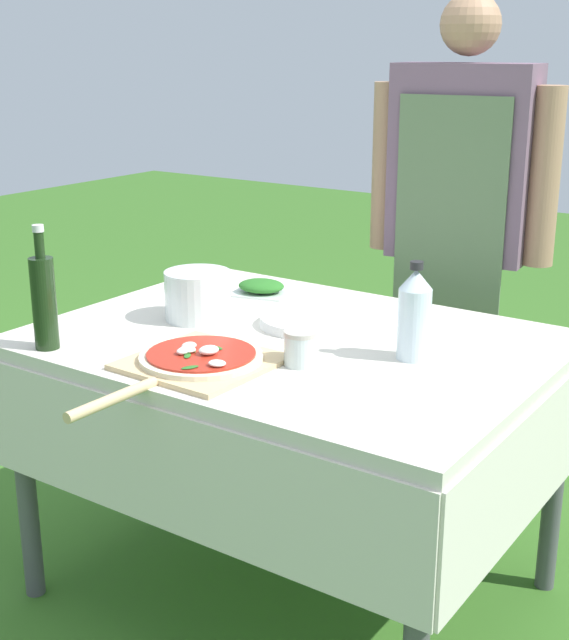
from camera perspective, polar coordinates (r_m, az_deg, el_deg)
ground_plane at (r=2.52m, az=0.46°, el=-16.82°), size 12.00×12.00×0.00m
prep_table at (r=2.23m, az=0.50°, el=-3.26°), size 1.25×0.94×0.72m
person_cook at (r=2.80m, az=11.13°, el=6.76°), size 0.58×0.23×1.56m
pizza_on_peel at (r=2.01m, az=-5.62°, el=-2.60°), size 0.31×0.55×0.05m
oil_bottle at (r=2.16m, az=-15.15°, el=1.24°), size 0.06×0.06×0.30m
water_bottle at (r=2.04m, az=8.32°, el=0.39°), size 0.08×0.08×0.23m
herb_container at (r=2.58m, az=-1.50°, el=2.11°), size 0.19×0.17×0.04m
mixing_tub at (r=2.34m, az=-5.57°, el=1.59°), size 0.17×0.17×0.13m
plate_stack at (r=2.29m, az=1.55°, el=-0.05°), size 0.25×0.25×0.02m
sauce_jar at (r=2.00m, az=1.05°, el=-1.93°), size 0.08×0.08×0.08m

